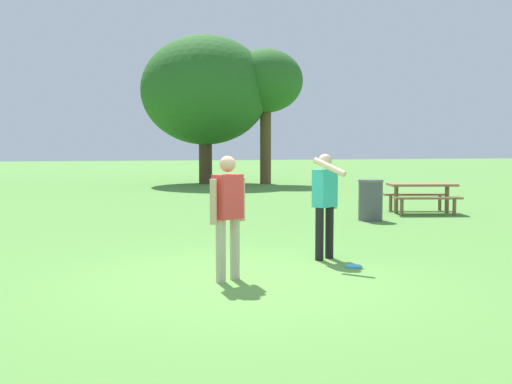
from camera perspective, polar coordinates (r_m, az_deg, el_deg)
name	(u,v)px	position (r m, az deg, el deg)	size (l,w,h in m)	color
ground_plane	(245,281)	(8.47, -0.96, -7.93)	(120.00, 120.00, 0.00)	#568E3D
person_thrower	(228,209)	(8.34, -2.53, -1.57)	(0.52, 0.40, 1.64)	#B7AD93
person_catcher	(325,198)	(9.94, 6.21, -0.52)	(0.52, 0.83, 1.64)	black
frisbee	(353,266)	(9.49, 8.66, -6.56)	(0.24, 0.24, 0.03)	#2D9EDB
picnic_table_near	(422,191)	(17.07, 14.54, 0.05)	(1.96, 1.74, 0.77)	olive
trash_can_beside_table	(371,200)	(15.20, 10.16, -0.70)	(0.59, 0.59, 0.96)	#515156
tree_broad_center	(205,90)	(28.83, -4.56, 9.00)	(5.68, 5.68, 6.58)	#4C3823
tree_far_right	(266,83)	(28.74, 0.86, 9.72)	(3.30, 3.30, 5.97)	brown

